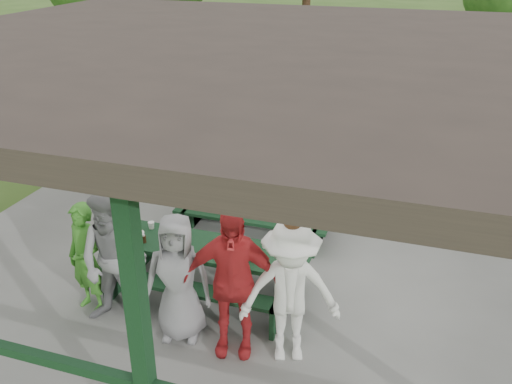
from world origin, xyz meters
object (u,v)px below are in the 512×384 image
(spectator_blue, at_px, (233,150))
(farm_trailer, at_px, (247,80))
(picnic_table_near, at_px, (204,263))
(contestant_green, at_px, (86,258))
(spectator_grey, at_px, (378,174))
(pickup_truck, at_px, (399,78))
(contestant_white_fedora, at_px, (290,293))
(picnic_table_far, at_px, (259,202))
(spectator_lblue, at_px, (273,168))
(contestant_red, at_px, (232,282))
(contestant_grey_left, at_px, (115,261))
(contestant_grey_mid, at_px, (178,278))

(spectator_blue, distance_m, farm_trailer, 6.62)
(picnic_table_near, xyz_separation_m, contestant_green, (-1.29, -0.79, 0.29))
(spectator_blue, height_order, spectator_grey, spectator_grey)
(pickup_truck, bearing_deg, picnic_table_near, 168.74)
(picnic_table_near, xyz_separation_m, contestant_white_fedora, (1.42, -0.87, 0.41))
(picnic_table_far, distance_m, contestant_white_fedora, 3.17)
(picnic_table_near, distance_m, picnic_table_far, 2.00)
(spectator_lblue, bearing_deg, contestant_white_fedora, 93.07)
(contestant_white_fedora, bearing_deg, farm_trailer, 92.60)
(contestant_red, xyz_separation_m, spectator_grey, (1.20, 3.88, -0.10))
(contestant_grey_left, xyz_separation_m, pickup_truck, (2.45, 11.65, -0.19))
(contestant_white_fedora, bearing_deg, spectator_lblue, 90.45)
(contestant_green, height_order, spectator_lblue, spectator_lblue)
(picnic_table_far, relative_size, farm_trailer, 0.66)
(contestant_grey_mid, distance_m, contestant_red, 0.71)
(picnic_table_far, height_order, farm_trailer, farm_trailer)
(contestant_grey_left, relative_size, pickup_truck, 0.31)
(spectator_grey, bearing_deg, farm_trailer, -78.38)
(pickup_truck, bearing_deg, contestant_green, 163.17)
(contestant_grey_left, relative_size, farm_trailer, 0.48)
(contestant_green, height_order, contestant_grey_left, contestant_grey_left)
(contestant_green, xyz_separation_m, spectator_blue, (0.47, 4.14, 0.04))
(spectator_lblue, height_order, farm_trailer, spectator_lblue)
(contestant_grey_left, xyz_separation_m, spectator_grey, (2.72, 3.87, -0.07))
(contestant_red, distance_m, spectator_lblue, 3.82)
(spectator_grey, height_order, pickup_truck, spectator_grey)
(spectator_lblue, relative_size, spectator_blue, 0.96)
(picnic_table_far, height_order, contestant_grey_mid, contestant_grey_mid)
(contestant_green, bearing_deg, spectator_grey, 65.48)
(spectator_blue, relative_size, spectator_grey, 0.95)
(picnic_table_far, height_order, pickup_truck, pickup_truck)
(picnic_table_near, distance_m, spectator_grey, 3.55)
(contestant_grey_left, bearing_deg, spectator_blue, 88.07)
(contestant_green, xyz_separation_m, contestant_red, (2.05, -0.15, 0.18))
(contestant_red, height_order, spectator_blue, contestant_red)
(contestant_grey_mid, relative_size, contestant_white_fedora, 0.90)
(picnic_table_far, xyz_separation_m, spectator_grey, (1.82, 0.94, 0.37))
(pickup_truck, bearing_deg, spectator_blue, 158.87)
(picnic_table_far, height_order, contestant_white_fedora, contestant_white_fedora)
(pickup_truck, bearing_deg, spectator_lblue, 166.57)
(spectator_lblue, relative_size, spectator_grey, 0.92)
(pickup_truck, height_order, farm_trailer, pickup_truck)
(contestant_grey_left, relative_size, spectator_grey, 1.09)
(pickup_truck, bearing_deg, contestant_red, 173.11)
(contestant_grey_mid, relative_size, spectator_blue, 1.03)
(spectator_blue, distance_m, spectator_grey, 2.81)
(contestant_green, height_order, spectator_grey, spectator_grey)
(picnic_table_near, relative_size, picnic_table_far, 1.06)
(contestant_green, relative_size, spectator_blue, 0.95)
(spectator_lblue, height_order, pickup_truck, pickup_truck)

